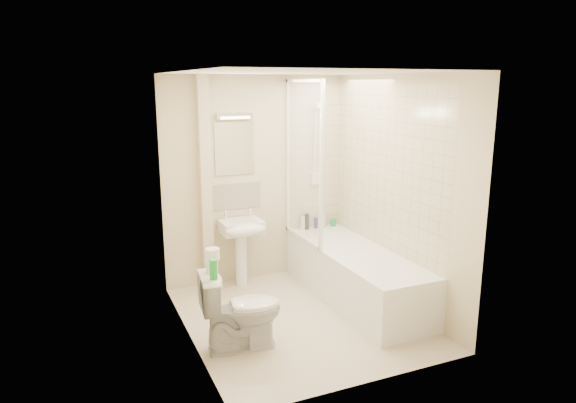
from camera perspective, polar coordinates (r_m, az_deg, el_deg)
name	(u,v)px	position (r m, az deg, el deg)	size (l,w,h in m)	color
floor	(300,318)	(5.29, 1.34, -12.81)	(2.50, 2.50, 0.00)	beige
wall_back	(256,180)	(6.02, -3.58, 2.43)	(2.20, 0.02, 2.40)	beige
wall_left	(186,213)	(4.55, -11.27, -1.29)	(0.02, 2.50, 2.40)	beige
wall_right	(397,192)	(5.43, 12.01, 1.00)	(0.02, 2.50, 2.40)	beige
ceiling	(301,72)	(4.76, 1.50, 14.17)	(2.20, 2.50, 0.02)	white
tile_back	(314,157)	(6.26, 2.91, 4.94)	(0.70, 0.01, 1.75)	beige
tile_right	(386,168)	(5.54, 10.83, 3.67)	(0.01, 2.10, 1.75)	beige
pipe_boxing	(205,185)	(5.79, -9.16, 1.85)	(0.12, 0.12, 2.40)	beige
splashback	(236,196)	(5.96, -5.84, 0.62)	(0.60, 0.01, 0.30)	beige
mirror	(235,149)	(5.87, -5.96, 5.87)	(0.46, 0.01, 0.60)	white
strip_light	(234,116)	(5.81, -5.98, 9.46)	(0.42, 0.07, 0.07)	silver
bathtub	(355,274)	(5.66, 7.48, -7.94)	(0.70, 2.10, 0.55)	white
shower_screen	(303,162)	(5.72, 1.72, 4.43)	(0.04, 0.92, 1.80)	white
shower_fixture	(316,148)	(6.21, 3.09, 5.99)	(0.10, 0.16, 0.99)	white
pedestal_sink	(243,235)	(5.86, -5.08, -3.68)	(0.46, 0.45, 0.89)	white
bottle_white_a	(303,223)	(6.28, 1.65, -2.43)	(0.05, 0.05, 0.16)	white
bottle_black_b	(307,222)	(6.30, 2.10, -2.24)	(0.06, 0.06, 0.19)	black
bottle_blue	(316,223)	(6.36, 3.10, -2.39)	(0.05, 0.05, 0.13)	#131355
bottle_cream	(322,221)	(6.39, 3.84, -2.15)	(0.06, 0.06, 0.17)	beige
bottle_white_b	(323,222)	(6.40, 3.96, -2.23)	(0.05, 0.05, 0.14)	silver
bottle_green	(333,223)	(6.47, 5.04, -2.36)	(0.07, 0.07, 0.09)	green
toilet	(241,310)	(4.63, -5.24, -11.87)	(0.74, 0.47, 0.72)	white
toilet_roll_lower	(212,266)	(4.48, -8.47, -7.12)	(0.11, 0.11, 0.11)	white
toilet_roll_upper	(212,254)	(4.46, -8.39, -5.81)	(0.12, 0.12, 0.10)	white
green_bottle	(214,269)	(4.31, -8.28, -7.47)	(0.07, 0.07, 0.17)	green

